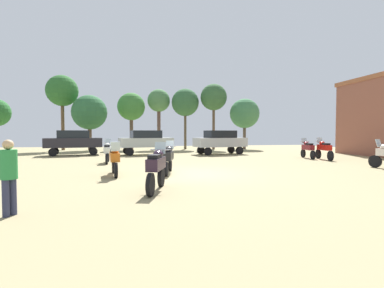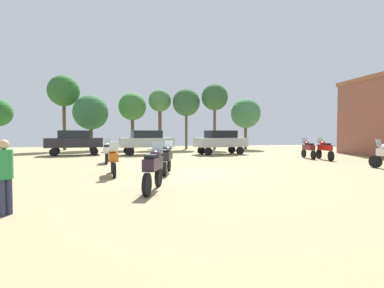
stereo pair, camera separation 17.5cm
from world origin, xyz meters
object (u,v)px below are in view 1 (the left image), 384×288
object	(u,v)px
motorcycle_7	(115,159)
motorcycle_1	(168,158)
tree_5	(214,98)
motorcycle_6	(308,148)
tree_2	(245,114)
tree_3	(159,102)
motorcycle_4	(324,149)
tree_1	(90,113)
motorcycle_3	(156,167)
tree_9	(185,103)
tree_4	(62,91)
car_1	(146,141)
tree_6	(131,107)
car_3	(220,140)
person_1	(9,172)
car_2	(74,141)
motorcycle_2	(107,151)

from	to	relation	value
motorcycle_7	motorcycle_1	bearing A→B (deg)	174.15
motorcycle_1	tree_5	world-z (taller)	tree_5
motorcycle_7	motorcycle_6	bearing A→B (deg)	-164.79
tree_2	tree_3	bearing A→B (deg)	169.31
motorcycle_4	tree_1	size ratio (longest dim) A/B	0.40
motorcycle_3	tree_9	size ratio (longest dim) A/B	0.31
motorcycle_7	tree_4	world-z (taller)	tree_4
car_1	tree_6	size ratio (longest dim) A/B	0.74
motorcycle_1	tree_6	size ratio (longest dim) A/B	0.36
car_3	motorcycle_3	bearing A→B (deg)	145.33
tree_5	motorcycle_1	bearing A→B (deg)	-111.13
car_1	car_3	distance (m)	6.20
tree_2	tree_9	distance (m)	6.76
motorcycle_4	car_1	xyz separation A→B (m)	(-11.66, 6.66, 0.44)
car_1	person_1	xyz separation A→B (m)	(-3.30, -16.73, -0.21)
motorcycle_1	motorcycle_7	bearing A→B (deg)	-165.19
motorcycle_4	tree_3	bearing A→B (deg)	133.44
motorcycle_7	tree_6	xyz separation A→B (m)	(0.17, 19.12, 3.91)
car_1	car_2	xyz separation A→B (m)	(-5.75, 0.48, 0.00)
motorcycle_3	tree_2	distance (m)	23.95
motorcycle_2	car_2	bearing A→B (deg)	113.62
tree_2	tree_3	size ratio (longest dim) A/B	0.84
car_3	tree_5	bearing A→B (deg)	-21.75
motorcycle_7	tree_3	xyz separation A→B (m)	(3.18, 19.25, 4.58)
motorcycle_2	car_3	world-z (taller)	car_3
car_2	car_1	bearing A→B (deg)	-105.44
motorcycle_4	car_1	world-z (taller)	car_1
motorcycle_1	motorcycle_3	distance (m)	3.71
car_1	tree_6	xyz separation A→B (m)	(-1.40, 7.93, 3.45)
car_3	motorcycle_1	bearing A→B (deg)	141.43
tree_3	tree_9	xyz separation A→B (m)	(2.89, -0.69, -0.13)
motorcycle_6	tree_6	distance (m)	18.86
motorcycle_1	motorcycle_4	size ratio (longest dim) A/B	0.97
motorcycle_6	tree_6	xyz separation A→B (m)	(-12.56, 13.50, 3.92)
tree_1	tree_5	world-z (taller)	tree_5
motorcycle_4	motorcycle_2	bearing A→B (deg)	-173.28
motorcycle_4	tree_1	bearing A→B (deg)	150.85
motorcycle_6	car_2	world-z (taller)	car_2
tree_3	tree_2	bearing A→B (deg)	-10.69
motorcycle_6	tree_2	world-z (taller)	tree_2
motorcycle_3	tree_3	bearing A→B (deg)	102.23
car_2	tree_4	bearing A→B (deg)	9.47
motorcycle_1	motorcycle_7	xyz separation A→B (m)	(-2.30, -0.11, -0.00)
motorcycle_7	person_1	xyz separation A→B (m)	(-1.73, -5.54, 0.26)
motorcycle_2	motorcycle_6	world-z (taller)	motorcycle_2
tree_1	motorcycle_4	bearing A→B (deg)	-38.28
tree_1	tree_4	xyz separation A→B (m)	(-2.77, 0.64, 2.20)
motorcycle_4	motorcycle_7	distance (m)	13.98
motorcycle_6	tree_6	size ratio (longest dim) A/B	0.34
tree_6	tree_5	bearing A→B (deg)	-8.13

